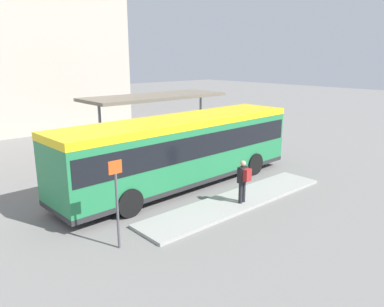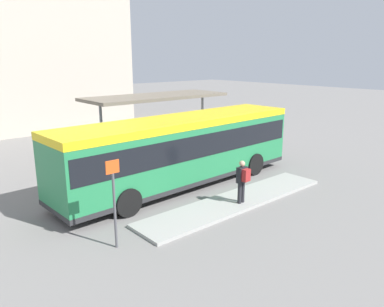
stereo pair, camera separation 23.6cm
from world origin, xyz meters
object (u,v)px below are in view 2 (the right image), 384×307
at_px(bicycle_orange, 248,135).
at_px(platform_sign, 114,200).
at_px(bicycle_yellow, 258,136).
at_px(bicycle_green, 265,137).
at_px(pedestrian_waiting, 243,179).
at_px(city_bus, 182,147).

relative_size(bicycle_orange, platform_sign, 0.55).
bearing_deg(bicycle_yellow, bicycle_green, 3.97).
bearing_deg(bicycle_orange, pedestrian_waiting, 130.21).
xyz_separation_m(pedestrian_waiting, bicycle_green, (9.83, 6.58, -0.73)).
xyz_separation_m(pedestrian_waiting, bicycle_yellow, (9.84, 7.24, -0.74)).
xyz_separation_m(bicycle_green, bicycle_yellow, (0.02, 0.66, -0.01)).
bearing_deg(platform_sign, city_bus, 30.95).
height_order(bicycle_green, bicycle_yellow, bicycle_green).
bearing_deg(city_bus, platform_sign, -150.90).
bearing_deg(bicycle_green, platform_sign, 108.85).
bearing_deg(bicycle_green, bicycle_yellow, -4.85).
height_order(pedestrian_waiting, bicycle_orange, pedestrian_waiting).
relative_size(pedestrian_waiting, bicycle_yellow, 1.02).
height_order(pedestrian_waiting, platform_sign, platform_sign).
bearing_deg(platform_sign, pedestrian_waiting, -3.14).
bearing_deg(platform_sign, bicycle_orange, 26.98).
relative_size(city_bus, bicycle_green, 7.01).
xyz_separation_m(city_bus, bicycle_yellow, (10.07, 3.81, -1.47)).
xyz_separation_m(pedestrian_waiting, platform_sign, (-5.45, 0.30, 0.45)).
distance_m(bicycle_yellow, bicycle_orange, 0.75).
bearing_deg(pedestrian_waiting, bicycle_yellow, -56.73).
xyz_separation_m(city_bus, bicycle_green, (10.05, 3.14, -1.46)).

